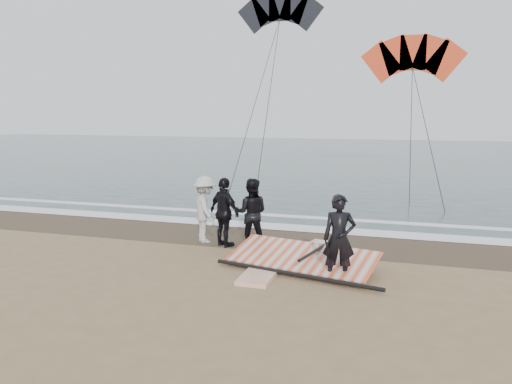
{
  "coord_description": "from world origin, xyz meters",
  "views": [
    {
      "loc": [
        3.13,
        -9.22,
        3.65
      ],
      "look_at": [
        -0.59,
        3.0,
        1.6
      ],
      "focal_mm": 35.0,
      "sensor_mm": 36.0,
      "label": 1
    }
  ],
  "objects_px": {
    "sail_rig": "(300,259)",
    "man_main": "(339,239)",
    "board_white": "(266,268)",
    "board_cream": "(306,252)"
  },
  "relations": [
    {
      "from": "man_main",
      "to": "board_white",
      "type": "relative_size",
      "value": 0.77
    },
    {
      "from": "man_main",
      "to": "board_white",
      "type": "height_order",
      "value": "man_main"
    },
    {
      "from": "sail_rig",
      "to": "man_main",
      "type": "bearing_deg",
      "value": -38.12
    },
    {
      "from": "board_white",
      "to": "sail_rig",
      "type": "xyz_separation_m",
      "value": [
        0.72,
        0.48,
        0.14
      ]
    },
    {
      "from": "board_white",
      "to": "board_cream",
      "type": "height_order",
      "value": "board_cream"
    },
    {
      "from": "man_main",
      "to": "board_cream",
      "type": "relative_size",
      "value": 0.78
    },
    {
      "from": "man_main",
      "to": "board_cream",
      "type": "bearing_deg",
      "value": 109.6
    },
    {
      "from": "board_white",
      "to": "sail_rig",
      "type": "height_order",
      "value": "sail_rig"
    },
    {
      "from": "board_cream",
      "to": "sail_rig",
      "type": "bearing_deg",
      "value": -70.07
    },
    {
      "from": "board_white",
      "to": "board_cream",
      "type": "bearing_deg",
      "value": 67.18
    }
  ]
}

